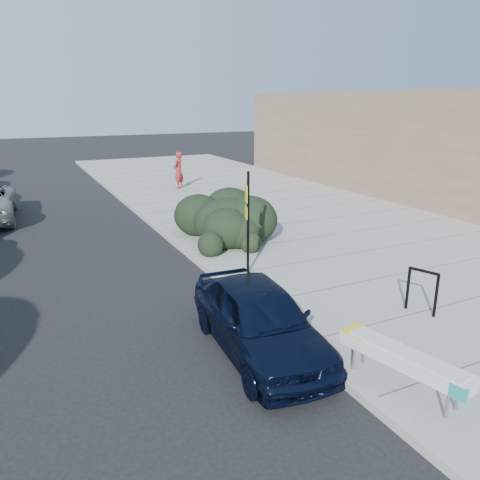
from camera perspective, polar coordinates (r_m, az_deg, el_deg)
The scene contains 9 objects.
ground at distance 10.98m, azimuth 1.81°, elevation -8.51°, with size 120.00×120.00×0.00m, color black.
sidewalk_near at distance 17.78m, azimuth 10.30°, elevation 1.38°, with size 11.20×50.00×0.15m, color gray.
curb_near at distance 15.25m, azimuth -6.98°, elevation -0.98°, with size 0.22×50.00×0.17m, color #9E9E99.
bench at distance 8.16m, azimuth 19.26°, elevation -13.51°, with size 0.94×2.30×0.68m.
bike_rack at distance 11.01m, azimuth 21.34°, elevation -5.36°, with size 0.29×0.65×1.00m.
sign_post at distance 12.37m, azimuth 0.92°, elevation 2.83°, with size 0.15×0.31×2.77m.
hedge at distance 16.18m, azimuth -2.92°, elevation 3.52°, with size 2.28×4.56×1.71m, color black.
sedan_navy at distance 8.99m, azimuth 2.36°, elevation -9.55°, with size 1.64×4.08×1.39m, color black.
pedestrian at distance 25.33m, azimuth -7.52°, elevation 8.42°, with size 0.71×0.47×1.95m, color maroon.
Camera 1 is at (-4.67, -8.78, 4.65)m, focal length 35.00 mm.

